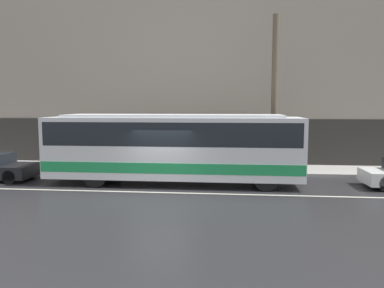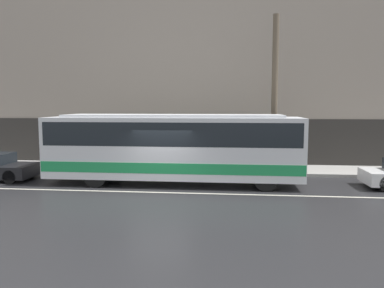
# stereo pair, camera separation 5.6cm
# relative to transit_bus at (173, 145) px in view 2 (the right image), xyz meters

# --- Properties ---
(ground_plane) EXTENTS (60.00, 60.00, 0.00)m
(ground_plane) POSITION_rel_transit_bus_xyz_m (-0.28, -1.81, -1.76)
(ground_plane) COLOR #262628
(sidewalk) EXTENTS (60.00, 2.95, 0.16)m
(sidewalk) POSITION_rel_transit_bus_xyz_m (-0.28, 3.66, -1.68)
(sidewalk) COLOR #A09E99
(sidewalk) RESTS_ON ground_plane
(building_facade) EXTENTS (60.00, 0.35, 11.02)m
(building_facade) POSITION_rel_transit_bus_xyz_m (-0.28, 5.28, 3.55)
(building_facade) COLOR gray
(building_facade) RESTS_ON ground_plane
(lane_stripe) EXTENTS (54.00, 0.14, 0.01)m
(lane_stripe) POSITION_rel_transit_bus_xyz_m (-0.28, -1.81, -1.76)
(lane_stripe) COLOR beige
(lane_stripe) RESTS_ON ground_plane
(transit_bus) EXTENTS (11.27, 2.61, 3.12)m
(transit_bus) POSITION_rel_transit_bus_xyz_m (0.00, 0.00, 0.00)
(transit_bus) COLOR silver
(transit_bus) RESTS_ON ground_plane
(utility_pole_near) EXTENTS (0.31, 0.31, 7.85)m
(utility_pole_near) POSITION_rel_transit_bus_xyz_m (4.73, 2.80, 2.32)
(utility_pole_near) COLOR brown
(utility_pole_near) RESTS_ON sidewalk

